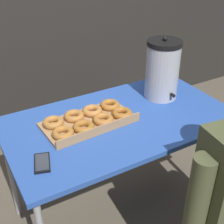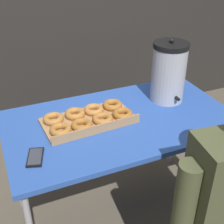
% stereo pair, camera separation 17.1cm
% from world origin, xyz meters
% --- Properties ---
extents(ground_plane, '(12.00, 12.00, 0.00)m').
position_xyz_m(ground_plane, '(0.00, 0.00, 0.00)').
color(ground_plane, brown).
extents(folding_table, '(1.29, 0.73, 0.74)m').
position_xyz_m(folding_table, '(0.00, 0.00, 0.69)').
color(folding_table, '#2D56B2').
rests_on(folding_table, ground).
extents(donut_box, '(0.52, 0.29, 0.05)m').
position_xyz_m(donut_box, '(-0.17, 0.05, 0.77)').
color(donut_box, tan).
rests_on(donut_box, folding_table).
extents(coffee_urn, '(0.21, 0.24, 0.39)m').
position_xyz_m(coffee_urn, '(0.36, 0.11, 0.93)').
color(coffee_urn, '#B7B7BC').
rests_on(coffee_urn, folding_table).
extents(cell_phone, '(0.11, 0.15, 0.01)m').
position_xyz_m(cell_phone, '(-0.51, -0.15, 0.75)').
color(cell_phone, black).
rests_on(cell_phone, folding_table).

